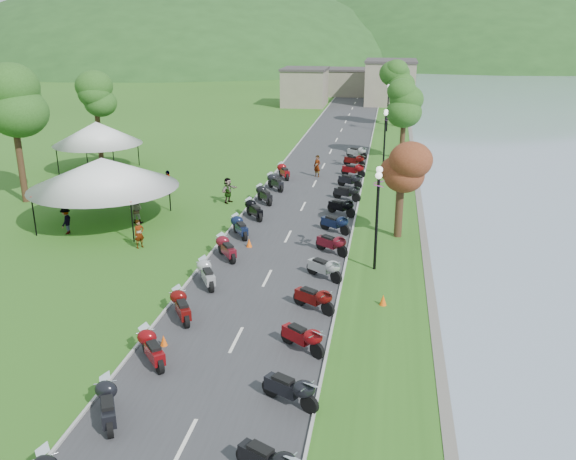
{
  "coord_description": "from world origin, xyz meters",
  "views": [
    {
      "loc": [
        5.41,
        -10.11,
        11.63
      ],
      "look_at": [
        0.43,
        19.45,
        1.3
      ],
      "focal_mm": 38.0,
      "sensor_mm": 36.0,
      "label": 1
    }
  ],
  "objects_px": {
    "vendor_tent_main": "(105,191)",
    "pedestrian_a": "(140,248)",
    "pedestrian_c": "(68,234)",
    "pedestrian_b": "(137,223)"
  },
  "relations": [
    {
      "from": "pedestrian_b",
      "to": "pedestrian_c",
      "type": "bearing_deg",
      "value": 33.55
    },
    {
      "from": "pedestrian_a",
      "to": "pedestrian_c",
      "type": "bearing_deg",
      "value": 112.22
    },
    {
      "from": "pedestrian_b",
      "to": "pedestrian_a",
      "type": "bearing_deg",
      "value": 109.48
    },
    {
      "from": "vendor_tent_main",
      "to": "pedestrian_a",
      "type": "distance_m",
      "value": 5.64
    },
    {
      "from": "vendor_tent_main",
      "to": "pedestrian_b",
      "type": "xyz_separation_m",
      "value": [
        1.78,
        0.23,
        -2.0
      ]
    },
    {
      "from": "vendor_tent_main",
      "to": "pedestrian_b",
      "type": "bearing_deg",
      "value": 7.22
    },
    {
      "from": "vendor_tent_main",
      "to": "pedestrian_a",
      "type": "bearing_deg",
      "value": -46.06
    },
    {
      "from": "pedestrian_a",
      "to": "pedestrian_c",
      "type": "height_order",
      "value": "same"
    },
    {
      "from": "vendor_tent_main",
      "to": "pedestrian_c",
      "type": "relative_size",
      "value": 3.75
    },
    {
      "from": "pedestrian_a",
      "to": "vendor_tent_main",
      "type": "bearing_deg",
      "value": 82.41
    }
  ]
}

